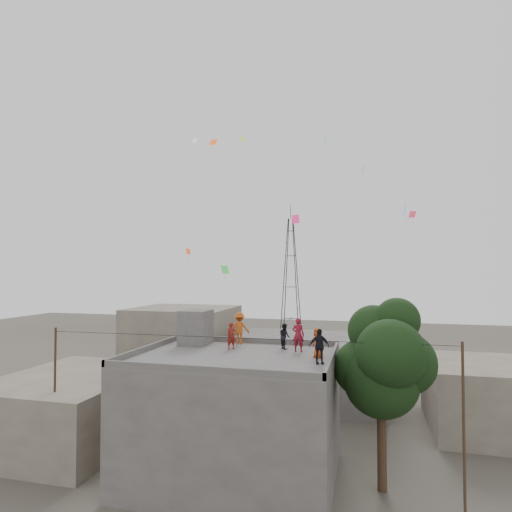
{
  "coord_description": "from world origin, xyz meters",
  "views": [
    {
      "loc": [
        6.55,
        -20.97,
        10.41
      ],
      "look_at": [
        0.6,
        2.08,
        11.25
      ],
      "focal_mm": 30.0,
      "sensor_mm": 36.0,
      "label": 1
    }
  ],
  "objects_px": {
    "stair_head_box": "(196,327)",
    "person_red_adult": "(298,335)",
    "transmission_tower": "(291,280)",
    "person_dark_adult": "(319,346)",
    "tree": "(385,361)"
  },
  "relations": [
    {
      "from": "transmission_tower",
      "to": "person_red_adult",
      "type": "height_order",
      "value": "transmission_tower"
    },
    {
      "from": "transmission_tower",
      "to": "person_red_adult",
      "type": "bearing_deg",
      "value": -79.61
    },
    {
      "from": "stair_head_box",
      "to": "tree",
      "type": "bearing_deg",
      "value": -10.74
    },
    {
      "from": "tree",
      "to": "transmission_tower",
      "type": "xyz_separation_m",
      "value": [
        -11.37,
        39.4,
        2.97
      ]
    },
    {
      "from": "person_red_adult",
      "to": "tree",
      "type": "bearing_deg",
      "value": 167.77
    },
    {
      "from": "tree",
      "to": "person_red_adult",
      "type": "xyz_separation_m",
      "value": [
        -4.37,
        1.25,
        0.89
      ]
    },
    {
      "from": "person_red_adult",
      "to": "person_dark_adult",
      "type": "height_order",
      "value": "person_red_adult"
    },
    {
      "from": "stair_head_box",
      "to": "person_red_adult",
      "type": "xyz_separation_m",
      "value": [
        6.19,
        -0.76,
        -0.11
      ]
    },
    {
      "from": "tree",
      "to": "person_dark_adult",
      "type": "distance_m",
      "value": 3.42
    },
    {
      "from": "transmission_tower",
      "to": "person_dark_adult",
      "type": "bearing_deg",
      "value": -78.39
    },
    {
      "from": "stair_head_box",
      "to": "tree",
      "type": "height_order",
      "value": "tree"
    },
    {
      "from": "stair_head_box",
      "to": "person_red_adult",
      "type": "bearing_deg",
      "value": -6.99
    },
    {
      "from": "transmission_tower",
      "to": "person_red_adult",
      "type": "distance_m",
      "value": 38.85
    },
    {
      "from": "person_red_adult",
      "to": "person_dark_adult",
      "type": "bearing_deg",
      "value": 120.9
    },
    {
      "from": "stair_head_box",
      "to": "person_dark_adult",
      "type": "distance_m",
      "value": 8.37
    }
  ]
}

